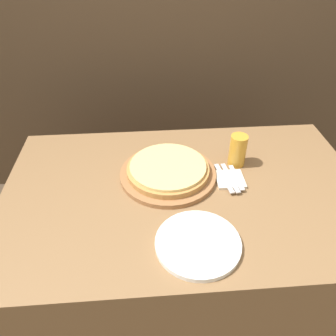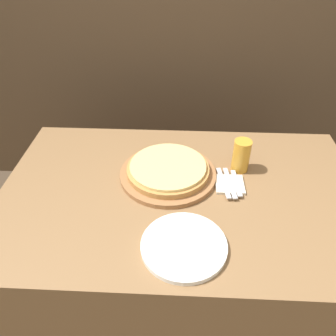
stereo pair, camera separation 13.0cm
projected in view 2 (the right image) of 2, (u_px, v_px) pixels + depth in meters
name	position (u px, v px, depth m)	size (l,w,h in m)	color
ground_plane	(179.00, 296.00, 1.71)	(12.00, 12.00, 0.00)	#473828
dining_table	(180.00, 251.00, 1.48)	(1.41, 0.88, 0.74)	olive
pizza_on_board	(168.00, 171.00, 1.31)	(0.39, 0.39, 0.06)	#99663D
beer_glass	(241.00, 154.00, 1.32)	(0.07, 0.07, 0.14)	gold
dinner_plate	(184.00, 246.00, 1.04)	(0.28, 0.28, 0.02)	white
napkin_stack	(230.00, 184.00, 1.28)	(0.11, 0.11, 0.01)	beige
fork	(223.00, 183.00, 1.27)	(0.05, 0.18, 0.00)	silver
dinner_knife	(230.00, 183.00, 1.27)	(0.04, 0.18, 0.00)	silver
spoon	(236.00, 183.00, 1.27)	(0.03, 0.16, 0.00)	silver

